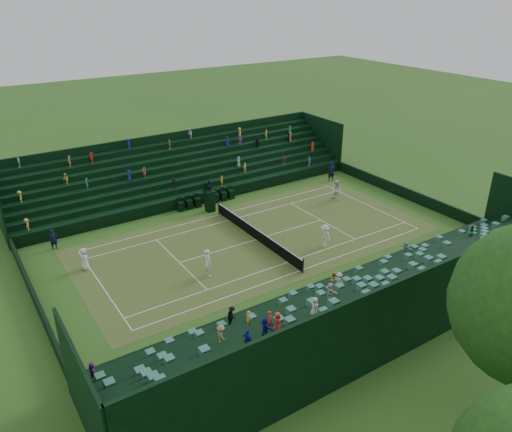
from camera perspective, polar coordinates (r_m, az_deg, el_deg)
The scene contains 17 objects.
ground at distance 38.12m, azimuth -0.00°, elevation -2.73°, with size 160.00×160.00×0.00m, color #33611E.
court_surface at distance 38.11m, azimuth -0.00°, elevation -2.72°, with size 12.97×26.77×0.01m, color #386C24.
perimeter_wall_north at distance 47.69m, azimuth 16.22°, elevation 2.75°, with size 17.17×0.20×1.00m, color black.
perimeter_wall_south at distance 33.19m, azimuth -23.93°, elevation -8.67°, with size 17.17×0.20×1.00m, color black.
perimeter_wall_east at distance 32.05m, azimuth 8.39°, elevation -7.80°, with size 0.20×31.77×1.00m, color black.
perimeter_wall_west at distance 44.59m, azimuth -5.97°, elevation 2.09°, with size 0.20×31.77×1.00m, color black.
north_grandstand at distance 29.06m, azimuth 13.97°, elevation -9.65°, with size 6.60×32.00×4.90m.
south_grandstand at distance 47.73m, azimuth -8.36°, elevation 4.86°, with size 6.60×32.00×4.90m.
tennis_net at distance 37.88m, azimuth -0.00°, elevation -2.02°, with size 11.67×0.10×1.06m.
umpire_chair at distance 42.64m, azimuth -5.32°, elevation 2.05°, with size 0.89×0.89×2.81m.
courtside_chairs at distance 44.28m, azimuth -5.68°, elevation 1.86°, with size 0.54×5.51×1.16m.
player_near_west at distance 35.87m, azimuth -19.01°, elevation -4.66°, with size 0.78×0.51×1.60m, color white.
player_near_east at distance 33.29m, azimuth -5.53°, elevation -5.31°, with size 0.72×0.47×1.97m, color white.
player_far_west at distance 45.36m, azimuth 9.18°, elevation 2.91°, with size 0.91×0.71×1.88m, color silver.
player_far_east at distance 37.15m, azimuth 7.84°, elevation -2.24°, with size 1.13×0.65×1.75m, color silver.
line_judge_north at distance 49.88m, azimuth 8.62°, elevation 5.04°, with size 0.72×0.47×1.97m, color black.
line_judge_south at distance 39.38m, azimuth -22.14°, elevation -2.48°, with size 0.57×0.38×1.57m, color black.
Camera 1 is at (28.30, -18.45, 17.65)m, focal length 35.00 mm.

